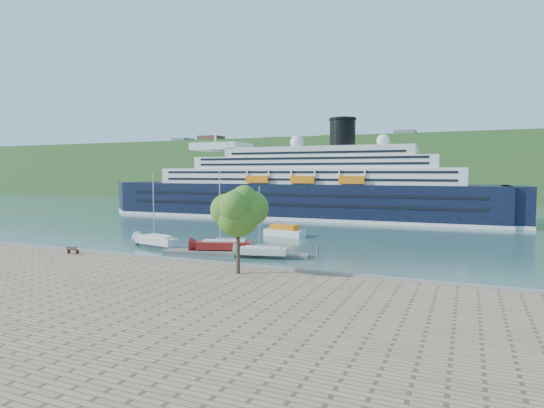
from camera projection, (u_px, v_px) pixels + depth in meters
The scene contains 11 objects.
ground at pixel (150, 266), 51.17m from camera, with size 400.00×400.00×0.00m, color #2D5148.
far_hillside at pixel (381, 169), 183.08m from camera, with size 400.00×50.00×24.00m, color #336227.
quay_coping at pixel (149, 257), 50.91m from camera, with size 220.00×0.50×0.30m, color slate.
cruise_ship at pixel (297, 169), 105.10m from camera, with size 101.02×14.71×22.69m, color black, non-canonical shape.
park_bench at pixel (73, 250), 53.59m from camera, with size 1.44×0.59×0.93m, color #452413, non-canonical shape.
promenade_tree at pixel (238, 226), 42.83m from camera, with size 5.47×5.47×9.06m, color #346B1C, non-canonical shape.
floating_pontoon at pixel (235, 254), 58.07m from camera, with size 19.05×2.33×0.42m, color slate, non-canonical shape.
sailboat_white_near at pixel (156, 213), 63.49m from camera, with size 7.69×2.14×9.93m, color silver, non-canonical shape.
sailboat_red at pixel (224, 214), 59.18m from camera, with size 7.94×2.20×10.25m, color maroon, non-canonical shape.
sailboat_white_far at pixel (263, 224), 55.90m from camera, with size 6.53×1.82×8.44m, color silver, non-canonical shape.
tender_launch at pixel (284, 230), 75.41m from camera, with size 6.93×2.37×1.91m, color orange, non-canonical shape.
Camera 1 is at (32.66, -40.95, 10.60)m, focal length 30.00 mm.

